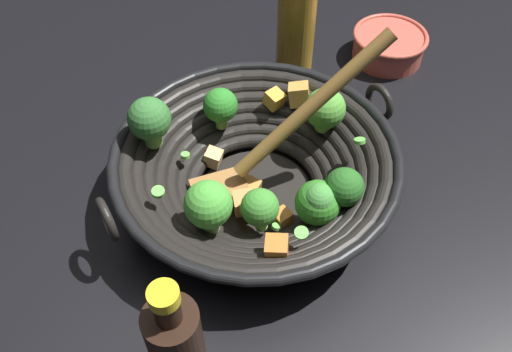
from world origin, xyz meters
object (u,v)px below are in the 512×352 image
Objects in this scene: soy_sauce_bottle at (176,345)px; cooking_oil_bottle at (296,25)px; prep_bowl at (389,45)px; wok at (257,168)px.

cooking_oil_bottle is at bearing -101.71° from soy_sauce_bottle.
soy_sauce_bottle is at bearing 78.29° from cooking_oil_bottle.
prep_bowl is at bearing -115.26° from soy_sauce_bottle.
wok reaches higher than prep_bowl.
cooking_oil_bottle is (-0.04, -0.27, 0.03)m from wok.
prep_bowl is (-0.27, -0.56, -0.05)m from soy_sauce_bottle.
soy_sauce_bottle reaches higher than prep_bowl.
cooking_oil_bottle reaches higher than soy_sauce_bottle.
soy_sauce_bottle is 0.80× the size of cooking_oil_bottle.
cooking_oil_bottle is 0.18m from prep_bowl.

